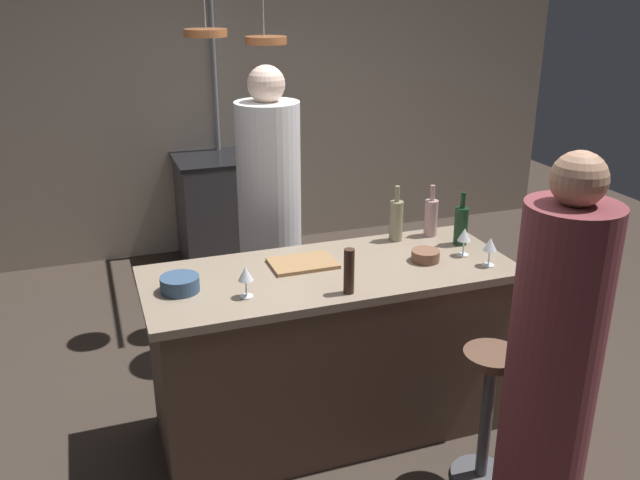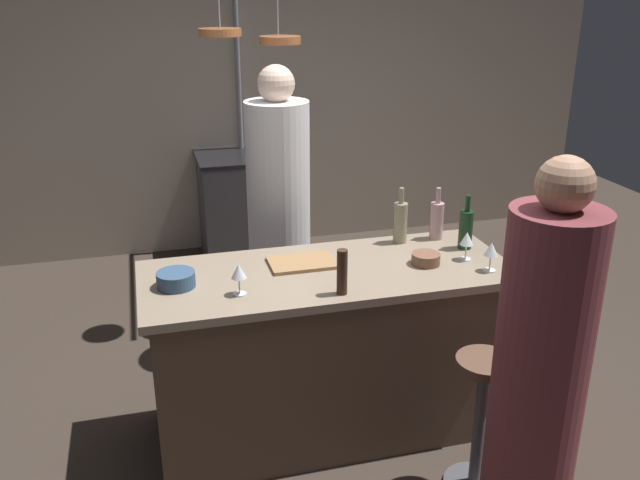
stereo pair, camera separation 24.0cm
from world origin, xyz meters
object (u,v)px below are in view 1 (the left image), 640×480
object	(u,v)px
bar_stool_right	(487,411)
cutting_board	(303,263)
chef	(270,227)
wine_bottle_white	(396,220)
pepper_mill	(349,271)
mixing_bowl_wooden	(425,256)
wine_bottle_red	(461,225)
wine_bottle_rose	(431,217)
wine_glass_near_right_guest	(246,275)
stove_range	(227,209)
wine_glass_near_left_guest	(464,236)
guest_right	(551,377)
mixing_bowl_blue	(180,284)
wine_glass_by_chef	(490,246)

from	to	relation	value
bar_stool_right	cutting_board	xyz separation A→B (m)	(-0.64, 0.72, 0.53)
chef	bar_stool_right	world-z (taller)	chef
wine_bottle_white	pepper_mill	bearing A→B (deg)	-132.36
pepper_mill	mixing_bowl_wooden	distance (m)	0.55
wine_bottle_red	wine_bottle_rose	distance (m)	0.19
wine_bottle_red	mixing_bowl_wooden	xyz separation A→B (m)	(-0.28, -0.15, -0.08)
wine_glass_near_right_guest	wine_bottle_white	bearing A→B (deg)	24.40
stove_range	wine_bottle_rose	xyz separation A→B (m)	(0.68, -2.19, 0.56)
wine_bottle_red	bar_stool_right	bearing A→B (deg)	-108.03
wine_bottle_rose	wine_glass_near_left_guest	distance (m)	0.32
guest_right	mixing_bowl_wooden	world-z (taller)	guest_right
pepper_mill	mixing_bowl_blue	distance (m)	0.76
chef	wine_glass_by_chef	distance (m)	1.38
mixing_bowl_blue	stove_range	bearing A→B (deg)	73.57
stove_range	wine_bottle_red	distance (m)	2.54
cutting_board	wine_glass_near_left_guest	bearing A→B (deg)	-10.91
wine_bottle_white	mixing_bowl_wooden	distance (m)	0.33
wine_glass_by_chef	guest_right	bearing A→B (deg)	-104.56
wine_glass_near_left_guest	mixing_bowl_blue	xyz separation A→B (m)	(-1.42, 0.06, -0.07)
bar_stool_right	wine_bottle_rose	world-z (taller)	wine_bottle_rose
bar_stool_right	wine_glass_near_left_guest	distance (m)	0.86
chef	wine_bottle_rose	world-z (taller)	chef
cutting_board	mixing_bowl_wooden	size ratio (longest dim) A/B	2.27
bar_stool_right	wine_bottle_red	distance (m)	0.98
stove_range	wine_glass_near_right_guest	size ratio (longest dim) A/B	6.10
mixing_bowl_wooden	wine_bottle_rose	bearing A→B (deg)	58.21
wine_bottle_red	mixing_bowl_wooden	distance (m)	0.33
guest_right	wine_glass_by_chef	bearing A→B (deg)	75.44
cutting_board	wine_glass_near_left_guest	xyz separation A→B (m)	(0.81, -0.16, 0.10)
mixing_bowl_wooden	stove_range	bearing A→B (deg)	100.95
cutting_board	wine_bottle_red	xyz separation A→B (m)	(0.87, -0.01, 0.10)
wine_bottle_white	wine_glass_near_left_guest	size ratio (longest dim) A/B	2.07
wine_bottle_red	chef	bearing A→B (deg)	135.62
cutting_board	wine_glass_by_chef	world-z (taller)	wine_glass_by_chef
wine_bottle_white	wine_glass_by_chef	xyz separation A→B (m)	(0.28, -0.47, -0.01)
stove_range	wine_glass_by_chef	xyz separation A→B (m)	(0.75, -2.66, 0.56)
guest_right	wine_bottle_red	bearing A→B (deg)	78.47
wine_bottle_rose	wine_glass_near_left_guest	size ratio (longest dim) A/B	1.95
chef	wine_glass_near_right_guest	distance (m)	1.14
chef	mixing_bowl_wooden	bearing A→B (deg)	-60.41
bar_stool_right	wine_glass_by_chef	distance (m)	0.78
cutting_board	mixing_bowl_blue	size ratio (longest dim) A/B	1.82
pepper_mill	mixing_bowl_blue	world-z (taller)	pepper_mill
wine_glass_near_right_guest	wine_glass_by_chef	bearing A→B (deg)	-2.57
wine_glass_near_left_guest	mixing_bowl_wooden	world-z (taller)	wine_glass_near_left_guest
stove_range	wine_glass_by_chef	distance (m)	2.82
chef	wine_bottle_rose	xyz separation A→B (m)	(0.74, -0.63, 0.18)
wine_glass_by_chef	wine_glass_near_right_guest	size ratio (longest dim) A/B	1.00
stove_range	bar_stool_right	world-z (taller)	stove_range
wine_glass_near_right_guest	guest_right	bearing A→B (deg)	-39.56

